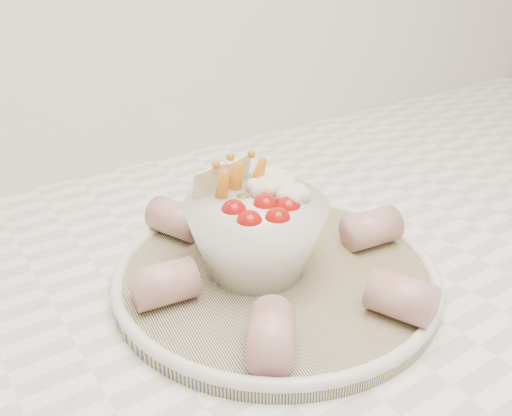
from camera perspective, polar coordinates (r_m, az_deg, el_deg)
serving_platter at (r=0.56m, az=1.99°, el=-6.59°), size 0.36×0.36×0.02m
veggie_bowl at (r=0.54m, az=0.05°, el=-2.33°), size 0.14×0.14×0.10m
cured_meat_rolls at (r=0.55m, az=2.03°, el=-4.60°), size 0.28×0.30×0.04m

